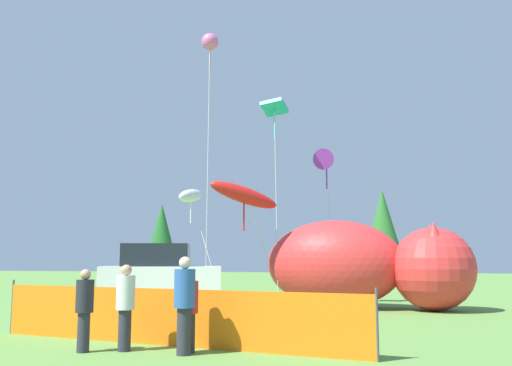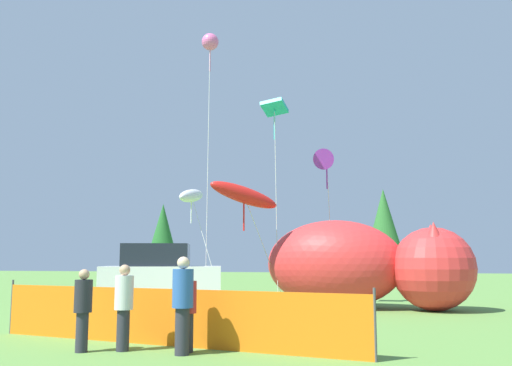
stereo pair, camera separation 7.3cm
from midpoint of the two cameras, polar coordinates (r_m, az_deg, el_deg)
The scene contains 16 objects.
ground_plane at distance 16.30m, azimuth -6.90°, elevation -13.87°, with size 120.00×120.00×0.00m, color #609342.
parked_car at distance 20.40m, azimuth -9.43°, elevation -9.41°, with size 4.46×2.93×2.32m.
folding_chair at distance 14.81m, azimuth -1.10°, elevation -12.60°, with size 0.66×0.66×0.88m.
inflatable_cat at distance 21.36m, azimuth 10.60°, elevation -8.28°, with size 7.69×3.88×3.23m.
safety_fence at distance 12.45m, azimuth -8.98°, elevation -13.09°, with size 8.79×1.98×1.29m.
spectator_in_yellow_shirt at distance 11.48m, azimuth -6.66°, elevation -12.25°, with size 0.34×0.34×1.57m.
spectator_in_red_shirt at distance 11.84m, azimuth -12.91°, elevation -11.67°, with size 0.37×0.37×1.69m.
spectator_in_black_shirt at distance 11.91m, azimuth -16.75°, elevation -11.75°, with size 0.35×0.35×1.60m.
spectator_in_green_shirt at distance 11.16m, azimuth -7.15°, elevation -11.62°, with size 0.40×0.40×1.84m.
kite_teal_diamond at distance 22.73m, azimuth 1.95°, elevation 7.22°, with size 1.04×1.28×8.04m.
kite_purple_delta at distance 23.80m, azimuth 7.16°, elevation 2.49°, with size 1.00×1.64×6.53m.
kite_pink_octopus at distance 25.00m, azimuth -4.53°, elevation 13.69°, with size 0.97×2.46×11.32m.
kite_red_lizard at distance 20.71m, azimuth -1.11°, elevation -1.24°, with size 2.56×2.87×4.80m.
kite_white_ghost at distance 26.97m, azimuth -6.39°, elevation -1.29°, with size 2.35×3.16×5.28m.
horizon_tree_east at distance 50.21m, azimuth -9.27°, elevation -4.95°, with size 2.74×2.74×6.54m.
horizon_tree_west at distance 46.88m, azimuth 12.71°, elevation -4.04°, with size 3.10×3.10×7.40m.
Camera 2 is at (5.52, -15.24, 1.81)m, focal length 40.00 mm.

